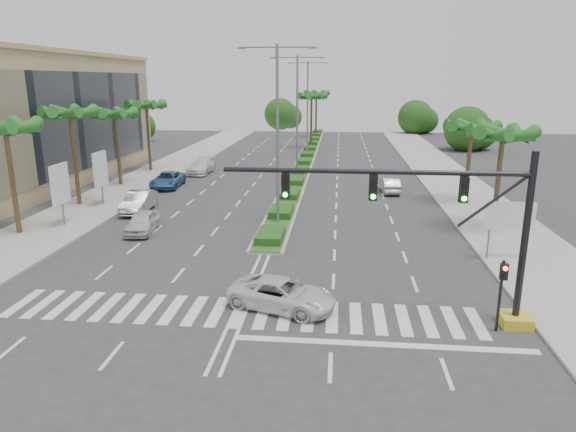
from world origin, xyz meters
name	(u,v)px	position (x,y,z in m)	size (l,w,h in m)	color
ground	(240,313)	(0.00, 0.00, 0.00)	(160.00, 160.00, 0.00)	#333335
footpath_right	(480,208)	(15.20, 20.00, 0.07)	(6.00, 120.00, 0.15)	gray
footpath_left	(106,199)	(-15.20, 20.00, 0.07)	(6.00, 120.00, 0.15)	gray
median	(307,158)	(0.00, 45.00, 0.10)	(2.20, 75.00, 0.20)	gray
median_grass	(307,157)	(0.00, 45.00, 0.22)	(1.80, 75.00, 0.04)	#2D501B
building	(18,121)	(-26.00, 26.00, 6.00)	(12.00, 36.00, 12.00)	tan
signal_gantry	(466,244)	(9.27, 0.00, 3.46)	(12.60, 1.20, 7.20)	gold
pedestrian_signal	(502,284)	(10.60, -0.68, 2.04)	(0.28, 0.36, 3.00)	black
direction_sign	(510,218)	(13.50, 7.99, 2.45)	(2.70, 0.11, 3.40)	slate
billboard_near	(60,185)	(-14.50, 12.00, 2.96)	(0.18, 2.10, 4.35)	slate
billboard_far	(100,170)	(-14.50, 18.00, 2.96)	(0.18, 2.10, 4.35)	slate
palm_left_near	(5,131)	(-16.50, 10.00, 6.69)	(4.57, 4.68, 7.55)	brown
palm_left_mid	(70,116)	(-16.50, 18.00, 7.08)	(4.57, 4.68, 7.95)	brown
palm_left_far	(115,117)	(-16.50, 26.00, 6.50)	(4.57, 4.68, 7.35)	brown
palm_left_end	(146,108)	(-16.50, 34.00, 6.88)	(4.57, 4.68, 7.75)	brown
palm_right_near	(503,138)	(14.50, 14.00, 6.20)	(4.57, 4.68, 7.05)	brown
palm_right_far	(472,130)	(14.50, 22.00, 5.91)	(4.57, 4.68, 6.75)	brown
palm_median_a	(312,98)	(0.00, 55.00, 7.17)	(4.57, 4.68, 8.05)	brown
palm_median_b	(316,95)	(0.00, 70.00, 7.17)	(4.57, 4.68, 8.05)	brown
streetlight_near	(277,126)	(0.00, 14.00, 6.81)	(5.10, 0.25, 12.00)	slate
streetlight_mid	(297,112)	(0.00, 30.00, 6.81)	(5.10, 0.25, 12.00)	slate
streetlight_far	(308,104)	(0.00, 46.00, 6.81)	(5.10, 0.25, 12.00)	slate
car_parked_a	(142,222)	(-8.68, 11.32, 0.70)	(1.65, 4.10, 1.40)	silver
car_parked_b	(139,202)	(-10.98, 16.57, 0.78)	(1.66, 4.76, 1.57)	#A0A0A4
car_parked_c	(167,180)	(-11.80, 25.70, 0.72)	(2.38, 5.17, 1.44)	#2C5A88
car_parked_d	(201,166)	(-10.63, 33.29, 0.77)	(2.15, 5.29, 1.54)	white
car_crossing	(282,294)	(1.77, 0.66, 0.67)	(2.22, 4.81, 1.34)	silver
car_right	(390,185)	(8.69, 25.48, 0.68)	(1.44, 4.12, 1.36)	#9F9EA3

